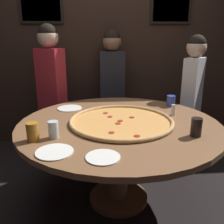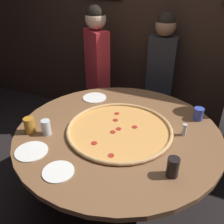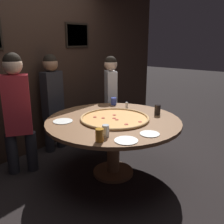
% 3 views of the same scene
% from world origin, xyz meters
% --- Properties ---
extents(ground_plane, '(24.00, 24.00, 0.00)m').
position_xyz_m(ground_plane, '(0.00, 0.00, 0.00)').
color(ground_plane, black).
extents(back_wall, '(6.40, 0.08, 2.60)m').
position_xyz_m(back_wall, '(0.00, 1.42, 1.30)').
color(back_wall, black).
rests_on(back_wall, ground_plane).
extents(dining_table, '(1.65, 1.65, 0.74)m').
position_xyz_m(dining_table, '(0.00, 0.00, 0.62)').
color(dining_table, brown).
rests_on(dining_table, ground_plane).
extents(giant_pizza, '(0.85, 0.85, 0.03)m').
position_xyz_m(giant_pizza, '(0.02, -0.01, 0.75)').
color(giant_pizza, '#E0994C').
rests_on(giant_pizza, dining_table).
extents(drink_cup_by_shaker, '(0.08, 0.08, 0.13)m').
position_xyz_m(drink_cup_by_shaker, '(0.51, -0.33, 0.81)').
color(drink_cup_by_shaker, black).
rests_on(drink_cup_by_shaker, dining_table).
extents(drink_cup_front_edge, '(0.08, 0.08, 0.11)m').
position_xyz_m(drink_cup_front_edge, '(0.57, 0.43, 0.79)').
color(drink_cup_front_edge, '#384CB7').
rests_on(drink_cup_front_edge, dining_table).
extents(drink_cup_far_left, '(0.08, 0.08, 0.13)m').
position_xyz_m(drink_cup_far_left, '(-0.62, -0.31, 0.80)').
color(drink_cup_far_left, '#BC7A23').
rests_on(drink_cup_far_left, dining_table).
extents(drink_cup_centre_back, '(0.07, 0.07, 0.12)m').
position_xyz_m(drink_cup_centre_back, '(-0.49, -0.28, 0.80)').
color(drink_cup_centre_back, silver).
rests_on(drink_cup_centre_back, dining_table).
extents(white_plate_far_back, '(0.23, 0.23, 0.01)m').
position_xyz_m(white_plate_far_back, '(-0.46, -0.51, 0.74)').
color(white_plate_far_back, white).
rests_on(white_plate_far_back, dining_table).
extents(white_plate_right_side, '(0.24, 0.24, 0.01)m').
position_xyz_m(white_plate_right_side, '(-0.44, 0.43, 0.74)').
color(white_plate_right_side, white).
rests_on(white_plate_right_side, dining_table).
extents(white_plate_near_front, '(0.21, 0.21, 0.01)m').
position_xyz_m(white_plate_near_front, '(-0.16, -0.60, 0.74)').
color(white_plate_near_front, white).
rests_on(white_plate_near_front, dining_table).
extents(condiment_shaker, '(0.04, 0.04, 0.10)m').
position_xyz_m(condiment_shaker, '(0.50, 0.14, 0.79)').
color(condiment_shaker, silver).
rests_on(condiment_shaker, dining_table).
extents(diner_centre_back, '(0.39, 0.34, 1.54)m').
position_xyz_m(diner_centre_back, '(-0.68, 0.98, 0.87)').
color(diner_centre_back, '#232328').
rests_on(diner_centre_back, ground_plane).
extents(diner_side_left, '(0.37, 0.22, 1.48)m').
position_xyz_m(diner_side_left, '(0.04, 1.19, 0.84)').
color(diner_side_left, '#232328').
rests_on(diner_side_left, ground_plane).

